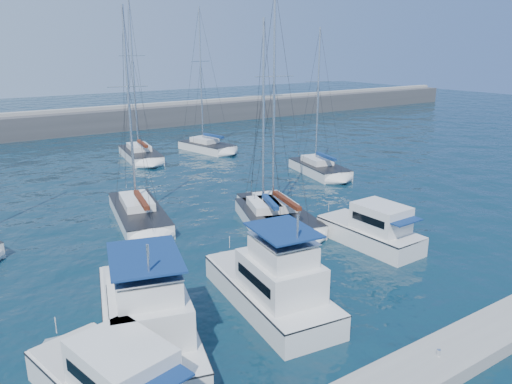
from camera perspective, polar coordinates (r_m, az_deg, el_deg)
ground at (r=28.28m, az=1.66°, el=-8.64°), size 220.00×220.00×0.00m
breakwater at (r=75.08m, az=-22.35°, el=6.84°), size 160.00×6.00×4.45m
dock at (r=21.39m, az=20.04°, el=-17.79°), size 40.00×2.20×0.60m
dock_cleat_centre at (r=21.16m, az=20.16°, el=-16.84°), size 0.16×0.16×0.25m
motor_yacht_port_inner at (r=21.83m, az=-12.37°, el=-13.78°), size 6.17×10.65×4.69m
motor_yacht_stbd_inner at (r=23.74m, az=1.99°, el=-10.76°), size 4.27×8.81×4.69m
motor_yacht_stbd_outer at (r=31.70m, az=13.20°, el=-4.40°), size 2.90×6.77×3.20m
sailboat_mid_b at (r=36.43m, az=-13.26°, el=-2.37°), size 4.80×9.56×14.88m
sailboat_mid_c at (r=34.75m, az=1.09°, el=-2.81°), size 5.09×7.38×14.02m
sailboat_mid_d at (r=35.34m, az=2.47°, el=-2.50°), size 5.15×9.43×16.02m
sailboat_mid_e at (r=48.73m, az=7.21°, el=2.70°), size 4.52×7.82×13.92m
sailboat_back_b at (r=56.13m, az=-13.08°, el=4.26°), size 4.38×8.73×17.60m
sailboat_back_c at (r=59.19m, az=-5.64°, el=5.23°), size 4.50×7.62×16.44m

